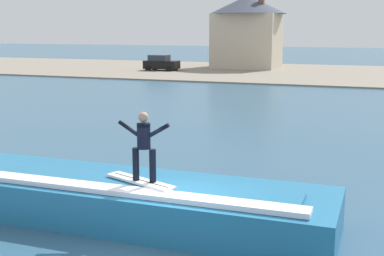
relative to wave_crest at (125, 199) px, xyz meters
The scene contains 7 objects.
ground_plane 2.05m from the wave_crest, 35.94° to the right, with size 260.00×260.00×0.00m, color #305772.
wave_crest is the anchor object (origin of this frame).
surfboard 0.90m from the wave_crest, 28.10° to the right, with size 2.05×1.11×0.06m.
surfer 1.78m from the wave_crest, 26.56° to the right, with size 1.32×0.32×1.68m.
shoreline_bank 45.72m from the wave_crest, 87.99° to the left, with size 120.00×25.72×0.14m.
car_near_shore 46.36m from the wave_crest, 112.32° to the left, with size 3.84×2.16×1.86m.
house_with_chimney 51.45m from the wave_crest, 100.74° to the left, with size 9.17×9.17×8.97m.
Camera 1 is at (4.29, -10.05, 4.77)m, focal length 48.61 mm.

